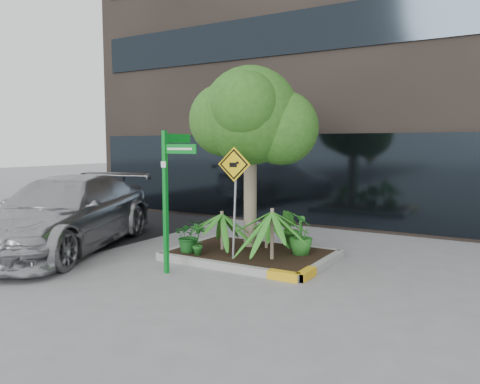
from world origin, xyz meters
The scene contains 14 objects.
ground centered at (0.00, 0.00, 0.00)m, with size 80.00×80.00×0.00m, color gray.
asphalt_road centered at (-6.50, 0.00, 0.01)m, with size 7.00×80.00×0.01m, color black.
planter centered at (0.23, 0.27, 0.10)m, with size 3.35×2.36×0.15m.
tree centered at (-0.08, 0.77, 3.02)m, with size 2.76×2.45×4.14m.
palm_front centered at (0.89, -0.06, 1.09)m, with size 1.14×1.14×1.26m.
palm_left centered at (-0.43, 0.15, 0.92)m, with size 0.93×0.93×1.04m.
palm_back centered at (0.33, 0.77, 0.79)m, with size 0.77×0.77×0.86m.
parked_car centered at (-3.89, -1.12, 0.83)m, with size 2.34×5.75×1.67m, color #A2A2A6.
shrub_a centered at (-0.89, -0.42, 0.50)m, with size 0.63×0.63×0.70m, color #17521B.
shrub_b centered at (1.22, 0.59, 0.58)m, with size 0.48×0.48×0.85m, color #266F21.
shrub_c centered at (-0.55, -0.55, 0.49)m, with size 0.36×0.36×0.68m, color #1D5F1E.
shrub_d centered at (0.76, 1.10, 0.57)m, with size 0.46×0.46×0.83m, color #215A1A.
street_sign_post centered at (-0.55, -1.45, 1.64)m, with size 0.79×0.78×2.66m.
cattle_sign centered at (0.21, -0.38, 1.64)m, with size 0.67×0.24×2.21m.
Camera 1 is at (4.99, -8.16, 2.42)m, focal length 35.00 mm.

